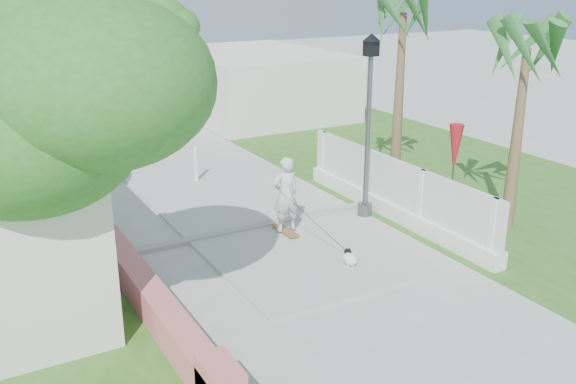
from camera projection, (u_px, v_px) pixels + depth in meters
ground at (418, 355)px, 10.18m from camera, size 90.00×90.00×0.00m
path_strip at (103, 117)px, 26.68m from camera, size 3.20×36.00×0.06m
curb at (252, 228)px, 15.12m from camera, size 6.50×0.25×0.10m
grass_right at (425, 167)px, 20.01m from camera, size 8.00×20.00×0.01m
pink_wall at (146, 293)px, 11.49m from camera, size 0.45×8.20×0.80m
lattice_fence at (394, 197)px, 15.70m from camera, size 0.35×7.00×1.50m
building_right at (253, 82)px, 27.39m from camera, size 6.00×8.00×2.60m
street_lamp at (368, 120)px, 15.27m from camera, size 0.44×0.44×4.44m
bollard at (196, 163)px, 18.34m from camera, size 0.14×0.14×1.09m
patio_umbrella at (455, 149)px, 15.56m from camera, size 0.36×0.36×2.30m
tree_left_near at (62, 113)px, 9.33m from camera, size 3.60×3.60×5.28m
tree_path_left at (31, 35)px, 20.76m from camera, size 3.40×3.40×5.23m
tree_path_right at (173, 29)px, 27.03m from camera, size 3.00×3.00×4.79m
tree_path_far at (1, 17)px, 29.10m from camera, size 3.20×3.20×5.17m
palm_far at (403, 25)px, 16.21m from camera, size 1.80×1.80×5.30m
palm_near at (526, 59)px, 14.03m from camera, size 1.80×1.80×4.70m
skateboarder at (301, 210)px, 14.04m from camera, size 0.65×2.45×1.86m
dog at (349, 258)px, 13.16m from camera, size 0.36×0.51×0.37m
parked_car at (43, 68)px, 35.92m from camera, size 4.22×2.53×1.34m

